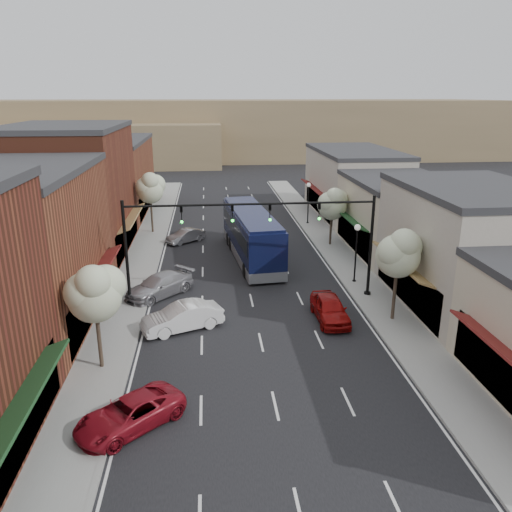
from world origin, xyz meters
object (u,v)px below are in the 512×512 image
object	(u,v)px
lamp_post_far	(308,196)
parked_car_a	(130,414)
parked_car_b	(182,317)
lamp_post_near	(356,244)
tree_left_far	(150,187)
signal_mast_right	(337,232)
parked_car_e	(186,236)
parked_car_c	(160,285)
tree_right_near	(399,252)
coach_bus	(251,234)
red_hatchback	(330,308)
signal_mast_left	(163,237)
tree_left_near	(95,292)
tree_right_far	(333,203)

from	to	relation	value
lamp_post_far	parked_car_a	world-z (taller)	lamp_post_far
parked_car_b	lamp_post_far	bearing A→B (deg)	130.56
lamp_post_near	lamp_post_far	bearing A→B (deg)	90.00
tree_left_far	lamp_post_far	size ratio (longest dim) A/B	1.38
signal_mast_right	parked_car_e	world-z (taller)	signal_mast_right
signal_mast_right	parked_car_c	bearing A→B (deg)	173.05
tree_right_near	parked_car_b	bearing A→B (deg)	179.45
signal_mast_right	tree_left_far	xyz separation A→B (m)	(-13.87, 17.95, -0.02)
parked_car_b	parked_car_c	size ratio (longest dim) A/B	0.92
tree_right_near	parked_car_b	xyz separation A→B (m)	(-12.77, 0.12, -3.67)
lamp_post_near	parked_car_a	size ratio (longest dim) A/B	0.96
coach_bus	red_hatchback	size ratio (longest dim) A/B	2.99
lamp_post_near	lamp_post_far	size ratio (longest dim) A/B	1.00
tree_left_far	parked_car_c	size ratio (longest dim) A/B	1.19
lamp_post_near	red_hatchback	xyz separation A→B (m)	(-3.30, -6.00, -2.24)
signal_mast_left	parked_car_c	size ratio (longest dim) A/B	1.59
lamp_post_far	tree_left_far	bearing A→B (deg)	-172.70
red_hatchback	parked_car_a	bearing A→B (deg)	-139.60
red_hatchback	parked_car_a	size ratio (longest dim) A/B	0.97
parked_car_e	parked_car_b	bearing A→B (deg)	-36.58
tree_right_near	red_hatchback	xyz separation A→B (m)	(-3.85, 0.55, -3.69)
lamp_post_near	tree_right_near	bearing A→B (deg)	-85.23
tree_left_far	red_hatchback	size ratio (longest dim) A/B	1.36
parked_car_c	parked_car_e	xyz separation A→B (m)	(1.29, 12.93, -0.13)
tree_left_near	red_hatchback	world-z (taller)	tree_left_near
signal_mast_left	parked_car_c	world-z (taller)	signal_mast_left
tree_left_near	tree_left_far	world-z (taller)	tree_left_far
tree_left_far	parked_car_c	xyz separation A→B (m)	(2.05, -16.51, -3.86)
lamp_post_far	parked_car_b	distance (m)	26.97
lamp_post_near	red_hatchback	bearing A→B (deg)	-118.80
tree_right_near	tree_left_far	bearing A→B (deg)	127.04
signal_mast_right	tree_left_near	bearing A→B (deg)	-149.86
lamp_post_near	coach_bus	distance (m)	9.65
parked_car_e	signal_mast_left	bearing A→B (deg)	-40.93
tree_right_far	tree_left_far	distance (m)	17.66
parked_car_b	parked_car_e	xyz separation A→B (m)	(-0.48, 18.30, -0.16)
signal_mast_right	lamp_post_near	distance (m)	3.69
parked_car_c	tree_left_near	bearing A→B (deg)	-57.65
tree_right_far	lamp_post_far	distance (m)	8.13
signal_mast_right	lamp_post_far	world-z (taller)	signal_mast_right
signal_mast_left	parked_car_c	distance (m)	4.17
lamp_post_near	tree_right_far	bearing A→B (deg)	86.69
tree_right_near	tree_left_near	distance (m)	17.08
signal_mast_right	lamp_post_near	size ratio (longest dim) A/B	1.85
signal_mast_right	lamp_post_far	size ratio (longest dim) A/B	1.85
parked_car_b	parked_car_e	bearing A→B (deg)	159.12
tree_left_near	lamp_post_far	xyz separation A→B (m)	(16.05, 28.06, -1.22)
tree_right_near	lamp_post_far	xyz separation A→B (m)	(-0.55, 24.06, -1.45)
signal_mast_right	parked_car_c	distance (m)	12.52
coach_bus	red_hatchback	distance (m)	13.18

